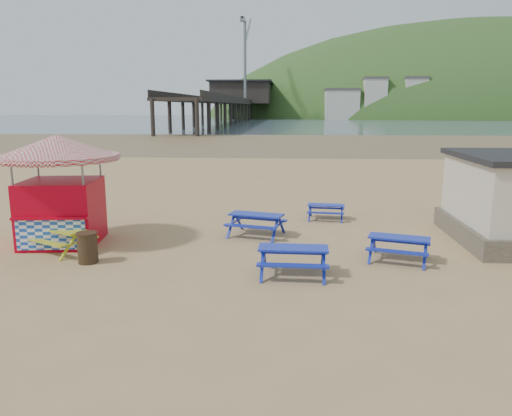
# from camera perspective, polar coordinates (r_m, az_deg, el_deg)

# --- Properties ---
(ground) EXTENTS (400.00, 400.00, 0.00)m
(ground) POSITION_cam_1_polar(r_m,az_deg,el_deg) (17.63, 1.21, -4.18)
(ground) COLOR tan
(ground) RESTS_ON ground
(wet_sand) EXTENTS (400.00, 400.00, 0.00)m
(wet_sand) POSITION_cam_1_polar(r_m,az_deg,el_deg) (72.12, 3.19, 7.69)
(wet_sand) COLOR olive
(wet_sand) RESTS_ON ground
(sea) EXTENTS (400.00, 400.00, 0.00)m
(sea) POSITION_cam_1_polar(r_m,az_deg,el_deg) (187.02, 3.58, 10.01)
(sea) COLOR #4A5C6A
(sea) RESTS_ON ground
(picnic_table_blue_a) EXTENTS (2.35, 2.08, 0.84)m
(picnic_table_blue_a) POSITION_cam_1_polar(r_m,az_deg,el_deg) (18.72, 0.03, -1.92)
(picnic_table_blue_a) COLOR #16289D
(picnic_table_blue_a) RESTS_ON ground
(picnic_table_blue_b) EXTENTS (1.70, 1.43, 0.65)m
(picnic_table_blue_b) POSITION_cam_1_polar(r_m,az_deg,el_deg) (21.62, 8.00, -0.45)
(picnic_table_blue_b) COLOR #16289D
(picnic_table_blue_b) RESTS_ON ground
(picnic_table_blue_d) EXTENTS (2.03, 1.66, 0.83)m
(picnic_table_blue_d) POSITION_cam_1_polar(r_m,az_deg,el_deg) (14.42, 4.26, -6.06)
(picnic_table_blue_d) COLOR #16289D
(picnic_table_blue_d) RESTS_ON ground
(picnic_table_blue_e) EXTENTS (2.21, 1.97, 0.78)m
(picnic_table_blue_e) POSITION_cam_1_polar(r_m,az_deg,el_deg) (16.32, 15.98, -4.50)
(picnic_table_blue_e) COLOR #16289D
(picnic_table_blue_e) RESTS_ON ground
(picnic_table_blue_f) EXTENTS (1.79, 1.50, 0.70)m
(picnic_table_blue_f) POSITION_cam_1_polar(r_m,az_deg,el_deg) (18.71, 25.94, -3.31)
(picnic_table_blue_f) COLOR #16289D
(picnic_table_blue_f) RESTS_ON ground
(picnic_table_yellow) EXTENTS (2.37, 2.22, 0.79)m
(picnic_table_yellow) POSITION_cam_1_polar(r_m,az_deg,el_deg) (17.90, -21.29, -3.43)
(picnic_table_yellow) COLOR #A6B010
(picnic_table_yellow) RESTS_ON ground
(ice_cream_kiosk) EXTENTS (4.76, 4.76, 3.83)m
(ice_cream_kiosk) POSITION_cam_1_polar(r_m,az_deg,el_deg) (18.62, -21.56, 3.44)
(ice_cream_kiosk) COLOR #B90017
(ice_cream_kiosk) RESTS_ON ground
(litter_bin) EXTENTS (0.66, 0.66, 0.96)m
(litter_bin) POSITION_cam_1_polar(r_m,az_deg,el_deg) (16.33, -18.70, -4.29)
(litter_bin) COLOR #3D291A
(litter_bin) RESTS_ON ground
(pier) EXTENTS (24.00, 220.00, 39.29)m
(pier) POSITION_cam_1_polar(r_m,az_deg,el_deg) (196.09, -1.76, 11.69)
(pier) COLOR black
(pier) RESTS_ON ground
(headland_town) EXTENTS (264.00, 144.00, 108.00)m
(headland_town) POSITION_cam_1_polar(r_m,az_deg,el_deg) (262.70, 23.82, 7.32)
(headland_town) COLOR #2D4C1E
(headland_town) RESTS_ON ground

